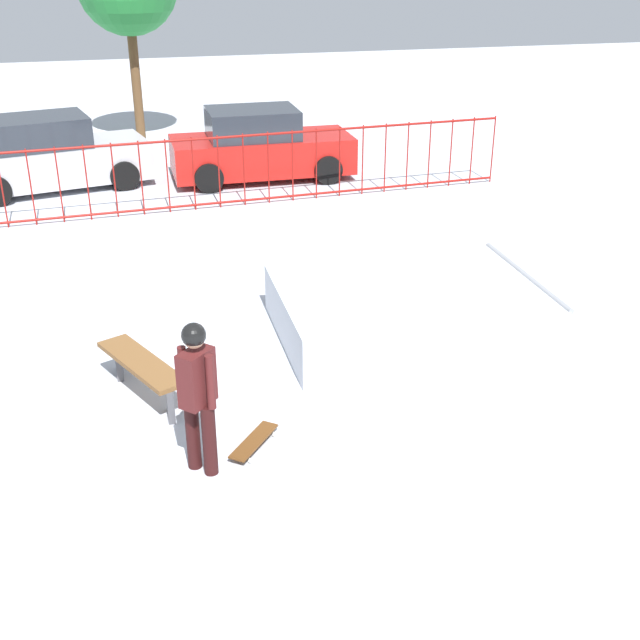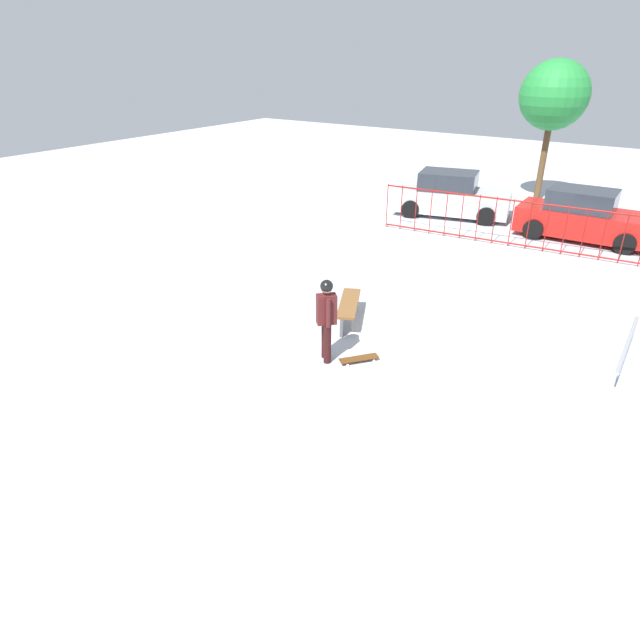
{
  "view_description": "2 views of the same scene",
  "coord_description": "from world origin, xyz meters",
  "px_view_note": "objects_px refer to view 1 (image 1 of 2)",
  "views": [
    {
      "loc": [
        -2.69,
        -9.57,
        5.19
      ],
      "look_at": [
        -0.53,
        -0.78,
        0.9
      ],
      "focal_mm": 46.09,
      "sensor_mm": 36.0,
      "label": 1
    },
    {
      "loc": [
        3.09,
        -10.28,
        5.64
      ],
      "look_at": [
        -2.15,
        -2.52,
        1.0
      ],
      "focal_mm": 30.93,
      "sensor_mm": 36.0,
      "label": 2
    }
  ],
  "objects_px": {
    "parked_car_red": "(260,147)",
    "skate_ramp": "(438,309)",
    "skateboard": "(254,441)",
    "park_bench": "(142,370)",
    "parked_car_silver": "(50,156)",
    "skater": "(197,387)"
  },
  "relations": [
    {
      "from": "skater",
      "to": "parked_car_silver",
      "type": "relative_size",
      "value": 0.39
    },
    {
      "from": "skater",
      "to": "parked_car_red",
      "type": "xyz_separation_m",
      "value": [
        2.59,
        11.18,
        -0.28
      ]
    },
    {
      "from": "skate_ramp",
      "to": "parked_car_red",
      "type": "xyz_separation_m",
      "value": [
        -1.08,
        8.53,
        0.41
      ]
    },
    {
      "from": "skateboard",
      "to": "skate_ramp",
      "type": "bearing_deg",
      "value": -14.02
    },
    {
      "from": "skate_ramp",
      "to": "park_bench",
      "type": "relative_size",
      "value": 3.34
    },
    {
      "from": "parked_car_silver",
      "to": "park_bench",
      "type": "bearing_deg",
      "value": -93.93
    },
    {
      "from": "parked_car_silver",
      "to": "parked_car_red",
      "type": "xyz_separation_m",
      "value": [
        4.64,
        -0.28,
        0.0
      ]
    },
    {
      "from": "skateboard",
      "to": "parked_car_red",
      "type": "relative_size",
      "value": 0.18
    },
    {
      "from": "park_bench",
      "to": "skater",
      "type": "bearing_deg",
      "value": -73.01
    },
    {
      "from": "parked_car_red",
      "to": "skate_ramp",
      "type": "bearing_deg",
      "value": -83.3
    },
    {
      "from": "skateboard",
      "to": "parked_car_red",
      "type": "height_order",
      "value": "parked_car_red"
    },
    {
      "from": "skateboard",
      "to": "park_bench",
      "type": "bearing_deg",
      "value": 76.36
    },
    {
      "from": "skater",
      "to": "skateboard",
      "type": "bearing_deg",
      "value": -19.39
    },
    {
      "from": "skater",
      "to": "parked_car_silver",
      "type": "bearing_deg",
      "value": 55.07
    },
    {
      "from": "skate_ramp",
      "to": "skater",
      "type": "distance_m",
      "value": 4.58
    },
    {
      "from": "skate_ramp",
      "to": "parked_car_red",
      "type": "bearing_deg",
      "value": 97.19
    },
    {
      "from": "skate_ramp",
      "to": "parked_car_red",
      "type": "relative_size",
      "value": 1.31
    },
    {
      "from": "park_bench",
      "to": "parked_car_silver",
      "type": "distance_m",
      "value": 9.85
    },
    {
      "from": "skate_ramp",
      "to": "parked_car_silver",
      "type": "relative_size",
      "value": 1.23
    },
    {
      "from": "skateboard",
      "to": "parked_car_silver",
      "type": "distance_m",
      "value": 11.5
    },
    {
      "from": "parked_car_red",
      "to": "park_bench",
      "type": "bearing_deg",
      "value": -108.8
    },
    {
      "from": "park_bench",
      "to": "parked_car_red",
      "type": "distance_m",
      "value": 9.96
    }
  ]
}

